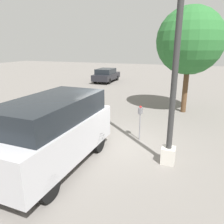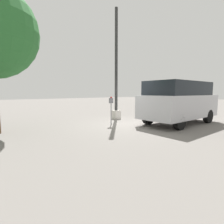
# 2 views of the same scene
# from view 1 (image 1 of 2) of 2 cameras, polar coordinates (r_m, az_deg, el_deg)

# --- Properties ---
(ground_plane) EXTENTS (80.00, 80.00, 0.00)m
(ground_plane) POSITION_cam_1_polar(r_m,az_deg,el_deg) (8.84, 1.83, -8.24)
(ground_plane) COLOR slate
(parking_meter_near) EXTENTS (0.22, 0.16, 1.46)m
(parking_meter_near) POSITION_cam_1_polar(r_m,az_deg,el_deg) (8.90, 7.39, -0.75)
(parking_meter_near) COLOR gray
(parking_meter_near) RESTS_ON ground
(lamp_post) EXTENTS (0.44, 0.44, 6.72)m
(lamp_post) POSITION_cam_1_polar(r_m,az_deg,el_deg) (6.89, 15.77, 5.61)
(lamp_post) COLOR beige
(lamp_post) RESTS_ON ground
(parked_van) EXTENTS (4.73, 2.12, 2.23)m
(parked_van) POSITION_cam_1_polar(r_m,az_deg,el_deg) (7.12, -15.34, -4.67)
(parked_van) COLOR #B2B2B7
(parked_van) RESTS_ON ground
(car_distant) EXTENTS (4.31, 1.91, 1.44)m
(car_distant) POSITION_cam_1_polar(r_m,az_deg,el_deg) (23.96, -1.52, 9.67)
(car_distant) COLOR black
(car_distant) RESTS_ON ground
(street_tree) EXTENTS (3.63, 3.63, 5.83)m
(street_tree) POSITION_cam_1_polar(r_m,az_deg,el_deg) (13.15, 19.66, 17.04)
(street_tree) COLOR #513823
(street_tree) RESTS_ON ground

